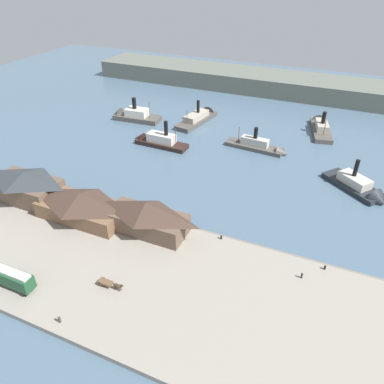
# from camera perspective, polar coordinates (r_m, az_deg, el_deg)

# --- Properties ---
(ground_plane) EXTENTS (320.00, 320.00, 0.00)m
(ground_plane) POSITION_cam_1_polar(r_m,az_deg,el_deg) (93.85, -3.30, -3.62)
(ground_plane) COLOR slate
(quay_promenade) EXTENTS (110.00, 36.00, 1.20)m
(quay_promenade) POSITION_cam_1_polar(r_m,az_deg,el_deg) (79.34, -10.55, -11.96)
(quay_promenade) COLOR gray
(quay_promenade) RESTS_ON ground
(seawall_edge) EXTENTS (110.00, 0.80, 1.00)m
(seawall_edge) POSITION_cam_1_polar(r_m,az_deg,el_deg) (91.03, -4.32, -4.61)
(seawall_edge) COLOR slate
(seawall_edge) RESTS_ON ground
(ferry_shed_central_terminal) EXTENTS (18.15, 9.94, 7.94)m
(ferry_shed_central_terminal) POSITION_cam_1_polar(r_m,az_deg,el_deg) (104.93, -24.40, 0.89)
(ferry_shed_central_terminal) COLOR brown
(ferry_shed_central_terminal) RESTS_ON quay_promenade
(ferry_shed_customs_shed) EXTENTS (22.11, 10.17, 6.96)m
(ferry_shed_customs_shed) POSITION_cam_1_polar(r_m,az_deg,el_deg) (93.09, -16.87, -1.96)
(ferry_shed_customs_shed) COLOR brown
(ferry_shed_customs_shed) RESTS_ON quay_promenade
(ferry_shed_east_terminal) EXTENTS (19.14, 8.55, 7.89)m
(ferry_shed_east_terminal) POSITION_cam_1_polar(r_m,az_deg,el_deg) (85.33, -7.06, -3.75)
(ferry_shed_east_terminal) COLOR brown
(ferry_shed_east_terminal) RESTS_ON quay_promenade
(street_tram) EXTENTS (9.78, 2.83, 4.25)m
(street_tram) POSITION_cam_1_polar(r_m,az_deg,el_deg) (80.53, -26.37, -11.79)
(street_tram) COLOR #1E4C2D
(street_tram) RESTS_ON quay_promenade
(horse_cart) EXTENTS (5.73, 1.47, 1.87)m
(horse_cart) POSITION_cam_1_polar(r_m,az_deg,el_deg) (75.23, -12.67, -13.76)
(horse_cart) COLOR brown
(horse_cart) RESTS_ON quay_promenade
(pedestrian_walking_east) EXTENTS (0.43, 0.43, 1.73)m
(pedestrian_walking_east) POSITION_cam_1_polar(r_m,az_deg,el_deg) (72.24, -19.96, -18.12)
(pedestrian_walking_east) COLOR #4C3D33
(pedestrian_walking_east) RESTS_ON quay_promenade
(pedestrian_near_west_shed) EXTENTS (0.38, 0.38, 1.53)m
(pedestrian_near_west_shed) POSITION_cam_1_polar(r_m,az_deg,el_deg) (78.51, 16.74, -12.32)
(pedestrian_near_west_shed) COLOR #232328
(pedestrian_near_west_shed) RESTS_ON quay_promenade
(mooring_post_east) EXTENTS (0.44, 0.44, 0.90)m
(mooring_post_east) POSITION_cam_1_polar(r_m,az_deg,el_deg) (84.58, 4.58, -7.05)
(mooring_post_east) COLOR black
(mooring_post_east) RESTS_ON quay_promenade
(mooring_post_west) EXTENTS (0.44, 0.44, 0.90)m
(mooring_post_west) POSITION_cam_1_polar(r_m,az_deg,el_deg) (118.73, -26.89, 1.97)
(mooring_post_west) COLOR black
(mooring_post_west) RESTS_ON quay_promenade
(mooring_post_center_west) EXTENTS (0.44, 0.44, 0.90)m
(mooring_post_center_west) POSITION_cam_1_polar(r_m,az_deg,el_deg) (81.97, 20.00, -11.00)
(mooring_post_center_west) COLOR black
(mooring_post_center_west) RESTS_ON quay_promenade
(ferry_moored_west) EXTENTS (20.35, 5.96, 11.12)m
(ferry_moored_west) POSITION_cam_1_polar(r_m,az_deg,el_deg) (128.85, -5.55, 7.98)
(ferry_moored_west) COLOR black
(ferry_moored_west) RESTS_ON ground
(ferry_moored_east) EXTENTS (10.93, 23.47, 10.25)m
(ferry_moored_east) POSITION_cam_1_polar(r_m,az_deg,el_deg) (148.83, 19.35, 9.67)
(ferry_moored_east) COLOR #514C47
(ferry_moored_east) RESTS_ON ground
(ferry_outer_harbor) EXTENTS (20.68, 8.28, 11.24)m
(ferry_outer_harbor) POSITION_cam_1_polar(r_m,az_deg,el_deg) (151.73, -9.33, 11.69)
(ferry_outer_harbor) COLOR #514C47
(ferry_outer_harbor) RESTS_ON ground
(ferry_approaching_west) EXTENTS (21.80, 6.69, 9.35)m
(ferry_approaching_west) POSITION_cam_1_polar(r_m,az_deg,el_deg) (126.70, 10.77, 6.91)
(ferry_approaching_west) COLOR #514C47
(ferry_approaching_west) RESTS_ON ground
(ferry_near_quay) EXTENTS (9.82, 24.59, 10.64)m
(ferry_near_quay) POSITION_cam_1_polar(r_m,az_deg,el_deg) (149.04, 1.30, 11.60)
(ferry_near_quay) COLOR #514C47
(ferry_near_quay) RESTS_ON ground
(ferry_approaching_east) EXTENTS (19.19, 17.08, 11.06)m
(ferry_approaching_east) POSITION_cam_1_polar(r_m,az_deg,el_deg) (112.11, 24.84, 0.49)
(ferry_approaching_east) COLOR #23282D
(ferry_approaching_east) RESTS_ON ground
(far_headland) EXTENTS (180.00, 24.00, 8.00)m
(far_headland) POSITION_cam_1_polar(r_m,az_deg,el_deg) (187.42, 12.45, 16.26)
(far_headland) COLOR #60665B
(far_headland) RESTS_ON ground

